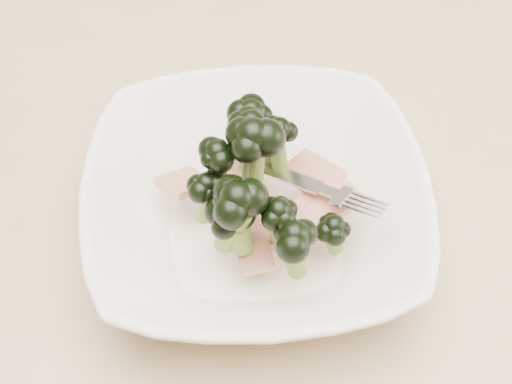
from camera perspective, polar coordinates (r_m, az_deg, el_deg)
The scene contains 2 objects.
dining_table at distance 0.66m, azimuth 0.89°, elevation -7.95°, with size 1.20×0.80×0.75m.
broccoli_dish at distance 0.54m, azimuth 0.01°, elevation -0.82°, with size 0.29×0.29×0.13m.
Camera 1 is at (-0.08, -0.33, 1.22)m, focal length 50.00 mm.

